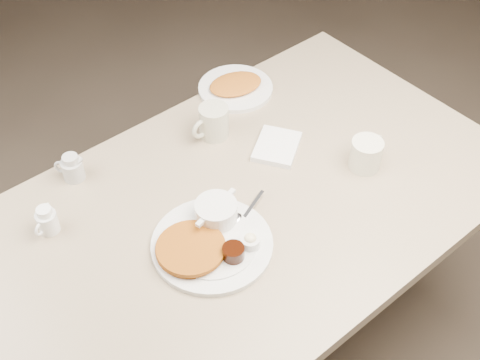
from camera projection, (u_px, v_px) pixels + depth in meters
diner_table at (244, 242)px, 1.81m from camera, size 1.50×0.90×0.75m
main_plate at (210, 237)px, 1.58m from camera, size 0.40×0.37×0.07m
coffee_mug_near at (367, 153)px, 1.76m from camera, size 0.13×0.10×0.09m
napkin at (277, 147)px, 1.83m from camera, size 0.19×0.18×0.02m
coffee_mug_far at (213, 122)px, 1.84m from camera, size 0.13×0.09×0.10m
creamer_left at (47, 221)px, 1.60m from camera, size 0.08×0.06×0.08m
creamer_right at (72, 168)px, 1.73m from camera, size 0.08×0.08×0.08m
hash_plate at (236, 87)px, 2.02m from camera, size 0.29×0.29×0.04m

